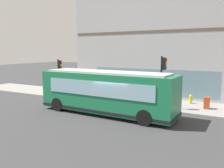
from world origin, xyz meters
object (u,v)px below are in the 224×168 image
traffic_light_down_block (59,71)px  fire_hydrant (191,99)px  city_bus_nearside (106,92)px  pedestrian_near_building_entrance (99,87)px  pedestrian_walking_along_curb (149,94)px  newspaper_vending_box (207,103)px  pedestrian_near_hydrant (70,85)px  traffic_light_near_corner (163,72)px

traffic_light_down_block → fire_hydrant: (2.71, -11.64, -2.11)m
city_bus_nearside → fire_hydrant: 7.49m
fire_hydrant → pedestrian_near_building_entrance: (-1.24, 8.17, 0.61)m
traffic_light_down_block → pedestrian_walking_along_curb: bearing=-85.4°
pedestrian_walking_along_curb → city_bus_nearside: bearing=151.9°
pedestrian_walking_along_curb → newspaper_vending_box: (0.76, -4.35, -0.45)m
city_bus_nearside → pedestrian_near_hydrant: 8.25m
pedestrian_walking_along_curb → fire_hydrant: bearing=-55.9°
newspaper_vending_box → fire_hydrant: bearing=48.3°
traffic_light_down_block → newspaper_vending_box: traffic_light_down_block is taller
city_bus_nearside → pedestrian_walking_along_curb: 4.11m
city_bus_nearside → pedestrian_walking_along_curb: city_bus_nearside is taller
city_bus_nearside → newspaper_vending_box: (4.36, -6.27, -0.95)m
traffic_light_near_corner → fire_hydrant: size_ratio=5.35×
fire_hydrant → pedestrian_walking_along_curb: 3.60m
pedestrian_near_hydrant → pedestrian_walking_along_curb: pedestrian_walking_along_curb is taller
traffic_light_near_corner → pedestrian_near_hydrant: size_ratio=2.50×
traffic_light_down_block → traffic_light_near_corner: bearing=-90.8°
pedestrian_walking_along_curb → traffic_light_near_corner: bearing=-121.9°
fire_hydrant → pedestrian_near_building_entrance: bearing=98.6°
city_bus_nearside → newspaper_vending_box: size_ratio=11.25×
traffic_light_down_block → pedestrian_near_hydrant: traffic_light_down_block is taller
fire_hydrant → pedestrian_near_building_entrance: 8.29m
pedestrian_near_building_entrance → city_bus_nearside: bearing=-142.8°
city_bus_nearside → fire_hydrant: city_bus_nearside is taller
newspaper_vending_box → city_bus_nearside: bearing=124.8°
traffic_light_down_block → pedestrian_near_hydrant: 2.25m
pedestrian_near_building_entrance → newspaper_vending_box: size_ratio=1.88×
traffic_light_near_corner → fire_hydrant: (2.85, -1.59, -2.40)m
city_bus_nearside → traffic_light_near_corner: traffic_light_near_corner is taller
traffic_light_down_block → pedestrian_walking_along_curb: (0.71, -8.69, -1.57)m
fire_hydrant → pedestrian_walking_along_curb: pedestrian_walking_along_curb is taller
traffic_light_near_corner → pedestrian_near_building_entrance: traffic_light_near_corner is taller
traffic_light_down_block → pedestrian_near_building_entrance: bearing=-67.1°
traffic_light_near_corner → traffic_light_down_block: size_ratio=1.12×
pedestrian_near_building_entrance → newspaper_vending_box: pedestrian_near_building_entrance is taller
pedestrian_near_hydrant → newspaper_vending_box: 13.17m
city_bus_nearside → traffic_light_near_corner: (2.75, -3.28, 1.35)m
traffic_light_near_corner → pedestrian_near_hydrant: (1.75, 10.17, -1.86)m
pedestrian_near_hydrant → newspaper_vending_box: size_ratio=1.76×
fire_hydrant → pedestrian_near_hydrant: size_ratio=0.47×
traffic_light_near_corner → pedestrian_near_hydrant: traffic_light_near_corner is taller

